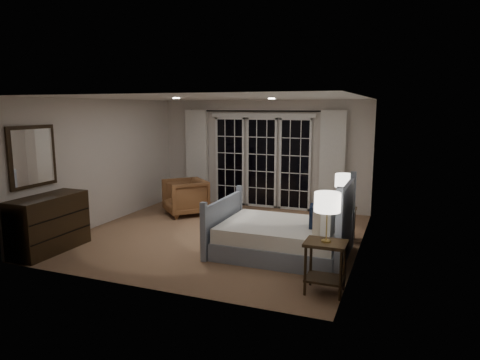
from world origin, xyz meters
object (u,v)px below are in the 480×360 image
(bed, at_px, (285,236))
(nightstand_right, at_px, (342,219))
(nightstand_left, at_px, (325,259))
(lamp_right, at_px, (344,181))
(dresser, at_px, (49,224))
(armchair, at_px, (185,197))
(lamp_left, at_px, (327,203))

(bed, xyz_separation_m, nightstand_right, (0.74, 1.10, 0.07))
(nightstand_left, xyz_separation_m, nightstand_right, (-0.11, 2.31, -0.06))
(lamp_right, bearing_deg, dresser, -152.07)
(armchair, bearing_deg, nightstand_right, 33.66)
(lamp_left, bearing_deg, bed, 125.27)
(nightstand_right, relative_size, dresser, 0.45)
(nightstand_left, relative_size, lamp_right, 1.12)
(bed, xyz_separation_m, lamp_right, (0.74, 1.10, 0.76))
(dresser, bearing_deg, nightstand_left, 0.28)
(bed, height_order, armchair, bed)
(lamp_left, relative_size, armchair, 0.73)
(bed, relative_size, armchair, 2.41)
(nightstand_left, bearing_deg, lamp_right, 92.74)
(lamp_right, bearing_deg, bed, -123.84)
(nightstand_left, height_order, lamp_right, lamp_right)
(bed, relative_size, dresser, 1.60)
(armchair, bearing_deg, nightstand_left, 4.63)
(nightstand_right, bearing_deg, nightstand_left, -87.26)
(bed, bearing_deg, lamp_left, -54.73)
(lamp_right, bearing_deg, nightstand_right, 14.04)
(nightstand_left, relative_size, lamp_left, 1.07)
(nightstand_right, distance_m, lamp_right, 0.69)
(lamp_right, relative_size, dresser, 0.46)
(nightstand_left, xyz_separation_m, lamp_right, (-0.11, 2.31, 0.62))
(lamp_right, bearing_deg, nightstand_left, -87.26)
(bed, relative_size, lamp_right, 3.44)
(bed, bearing_deg, dresser, -161.46)
(nightstand_right, distance_m, lamp_left, 2.44)
(nightstand_left, relative_size, armchair, 0.78)
(bed, height_order, nightstand_right, bed)
(bed, height_order, lamp_right, bed)
(bed, xyz_separation_m, dresser, (-3.65, -1.22, 0.15))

